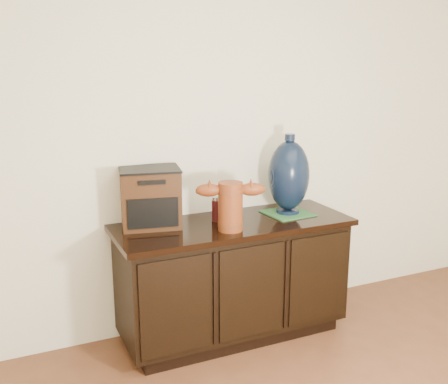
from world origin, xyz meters
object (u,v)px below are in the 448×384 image
terracotta_vessel (230,203)px  lamp_base (289,176)px  sideboard (233,278)px  spray_can (216,209)px  tv_radio (150,197)px

terracotta_vessel → lamp_base: 0.51m
sideboard → lamp_base: lamp_base is taller
sideboard → spray_can: bearing=143.1°
lamp_base → spray_can: (-0.49, 0.04, -0.17)m
terracotta_vessel → tv_radio: 0.48m
sideboard → terracotta_vessel: size_ratio=3.65×
tv_radio → lamp_base: lamp_base is taller
tv_radio → spray_can: bearing=-0.1°
sideboard → tv_radio: tv_radio is taller
spray_can → terracotta_vessel: bearing=-88.6°
sideboard → tv_radio: bearing=163.4°
terracotta_vessel → lamp_base: lamp_base is taller
lamp_base → spray_can: lamp_base is taller
lamp_base → tv_radio: bearing=172.3°
terracotta_vessel → spray_can: (-0.00, 0.20, -0.09)m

